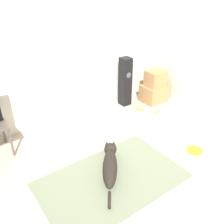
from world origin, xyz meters
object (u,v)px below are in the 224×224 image
floor_speaker (125,82)px  cardboard_box_upper (155,78)px  tennis_ball_by_boxes (157,112)px  frisbee (195,150)px  cardboard_box_lower (154,93)px  tennis_ball_near_speaker (138,109)px  dog (110,164)px  tennis_ball_loose_on_carpet (142,110)px

floor_speaker → cardboard_box_upper: bearing=-23.0°
tennis_ball_by_boxes → frisbee: bearing=-107.5°
cardboard_box_lower → cardboard_box_upper: size_ratio=1.31×
tennis_ball_by_boxes → tennis_ball_near_speaker: 0.39m
tennis_ball_by_boxes → floor_speaker: bearing=109.9°
frisbee → cardboard_box_lower: (0.73, 1.68, 0.17)m
frisbee → cardboard_box_lower: bearing=66.4°
cardboard_box_upper → floor_speaker: 0.66m
dog → tennis_ball_near_speaker: dog is taller
floor_speaker → dog: bearing=-134.4°
frisbee → tennis_ball_loose_on_carpet: tennis_ball_loose_on_carpet is taller
dog → floor_speaker: (1.48, 1.52, 0.38)m
dog → frisbee: size_ratio=3.84×
tennis_ball_by_boxes → tennis_ball_near_speaker: same height
tennis_ball_near_speaker → tennis_ball_loose_on_carpet: same height
tennis_ball_near_speaker → tennis_ball_loose_on_carpet: 0.10m
tennis_ball_loose_on_carpet → tennis_ball_by_boxes: bearing=-54.7°
cardboard_box_lower → tennis_ball_loose_on_carpet: cardboard_box_lower is taller
frisbee → tennis_ball_near_speaker: tennis_ball_near_speaker is taller
frisbee → tennis_ball_by_boxes: size_ratio=3.80×
tennis_ball_loose_on_carpet → floor_speaker: bearing=100.2°
dog → floor_speaker: size_ratio=0.95×
tennis_ball_loose_on_carpet → cardboard_box_upper: bearing=21.3°
floor_speaker → tennis_ball_loose_on_carpet: 0.67m
dog → floor_speaker: bearing=45.6°
cardboard_box_upper → floor_speaker: floor_speaker is taller
cardboard_box_upper → tennis_ball_by_boxes: bearing=-128.2°
dog → tennis_ball_near_speaker: size_ratio=14.61×
cardboard_box_upper → dog: bearing=-148.9°
frisbee → floor_speaker: size_ratio=0.25×
cardboard_box_upper → floor_speaker: (-0.61, 0.26, -0.02)m
floor_speaker → tennis_ball_loose_on_carpet: bearing=-79.8°
dog → cardboard_box_upper: 2.48m
dog → cardboard_box_lower: bearing=31.2°
cardboard_box_lower → tennis_ball_by_boxes: bearing=-127.6°
frisbee → cardboard_box_upper: size_ratio=0.65×
tennis_ball_by_boxes → cardboard_box_lower: bearing=52.4°
cardboard_box_upper → tennis_ball_loose_on_carpet: 0.75m
frisbee → cardboard_box_lower: size_ratio=0.50×
frisbee → tennis_ball_loose_on_carpet: bearing=81.7°
tennis_ball_loose_on_carpet → dog: bearing=-146.0°
cardboard_box_lower → floor_speaker: 0.73m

